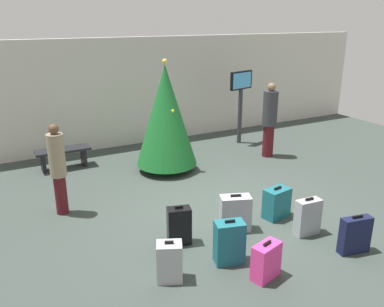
{
  "coord_description": "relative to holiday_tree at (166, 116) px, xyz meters",
  "views": [
    {
      "loc": [
        -3.67,
        -5.7,
        3.43
      ],
      "look_at": [
        -0.19,
        0.85,
        0.9
      ],
      "focal_mm": 37.6,
      "sensor_mm": 36.0,
      "label": 1
    }
  ],
  "objects": [
    {
      "name": "suitcase_7",
      "position": [
        -0.76,
        -3.85,
        -0.98
      ],
      "size": [
        0.48,
        0.36,
        0.69
      ],
      "color": "#19606B",
      "rests_on": "ground_plane"
    },
    {
      "name": "holiday_tree",
      "position": [
        0.0,
        0.0,
        0.0
      ],
      "size": [
        1.4,
        1.4,
        2.57
      ],
      "color": "#4C3319",
      "rests_on": "ground_plane"
    },
    {
      "name": "suitcase_1",
      "position": [
        -1.17,
        -3.04,
        -1.0
      ],
      "size": [
        0.41,
        0.31,
        0.65
      ],
      "color": "black",
      "rests_on": "ground_plane"
    },
    {
      "name": "suitcase_0",
      "position": [
        -1.71,
        -3.83,
        -1.03
      ],
      "size": [
        0.42,
        0.38,
        0.6
      ],
      "color": "#9EA0A5",
      "rests_on": "ground_plane"
    },
    {
      "name": "suitcase_5",
      "position": [
        -0.15,
        -3.1,
        -1.0
      ],
      "size": [
        0.57,
        0.43,
        0.65
      ],
      "color": "#9EA0A5",
      "rests_on": "ground_plane"
    },
    {
      "name": "flight_info_kiosk",
      "position": [
        2.73,
        1.01,
        0.08
      ],
      "size": [
        0.8,
        0.28,
        2.03
      ],
      "color": "#333338",
      "rests_on": "ground_plane"
    },
    {
      "name": "suitcase_4",
      "position": [
        0.76,
        -3.07,
        -1.03
      ],
      "size": [
        0.51,
        0.36,
        0.59
      ],
      "color": "#19606B",
      "rests_on": "ground_plane"
    },
    {
      "name": "suitcase_2",
      "position": [
        0.83,
        -3.77,
        -1.0
      ],
      "size": [
        0.44,
        0.22,
        0.65
      ],
      "color": "#9EA0A5",
      "rests_on": "ground_plane"
    },
    {
      "name": "traveller_1",
      "position": [
        -2.61,
        -1.1,
        -0.41
      ],
      "size": [
        0.29,
        0.29,
        1.69
      ],
      "color": "#4C1419",
      "rests_on": "ground_plane"
    },
    {
      "name": "suitcase_6",
      "position": [
        1.07,
        -4.52,
        -1.01
      ],
      "size": [
        0.51,
        0.25,
        0.62
      ],
      "color": "#141938",
      "rests_on": "ground_plane"
    },
    {
      "name": "back_wall",
      "position": [
        0.04,
        2.39,
        0.15
      ],
      "size": [
        16.0,
        0.2,
        2.92
      ],
      "primitive_type": "cube",
      "color": "beige",
      "rests_on": "ground_plane"
    },
    {
      "name": "suitcase_3",
      "position": [
        -0.52,
        -4.4,
        -1.05
      ],
      "size": [
        0.47,
        0.33,
        0.56
      ],
      "color": "#E5388C",
      "rests_on": "ground_plane"
    },
    {
      "name": "waiting_bench",
      "position": [
        -2.11,
        1.26,
        -0.96
      ],
      "size": [
        1.25,
        0.44,
        0.48
      ],
      "color": "black",
      "rests_on": "ground_plane"
    },
    {
      "name": "traveller_0",
      "position": [
        2.72,
        -0.31,
        -0.31
      ],
      "size": [
        0.48,
        0.48,
        1.89
      ],
      "color": "#4C1419",
      "rests_on": "ground_plane"
    },
    {
      "name": "ground_plane",
      "position": [
        0.04,
        -2.4,
        -1.31
      ],
      "size": [
        16.0,
        16.0,
        0.0
      ],
      "primitive_type": "plane",
      "color": "#38423D"
    }
  ]
}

